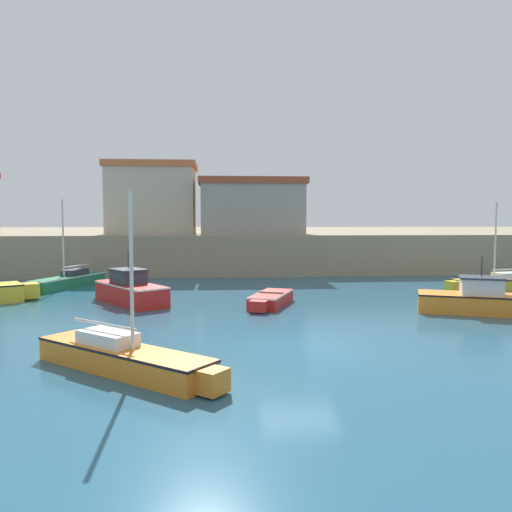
# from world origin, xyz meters

# --- Properties ---
(ground_plane) EXTENTS (200.00, 200.00, 0.00)m
(ground_plane) POSITION_xyz_m (0.00, 0.00, 0.00)
(ground_plane) COLOR #235670
(quay_seawall) EXTENTS (120.00, 40.00, 2.98)m
(quay_seawall) POSITION_xyz_m (0.00, 39.37, 1.49)
(quay_seawall) COLOR gray
(quay_seawall) RESTS_ON ground
(sailboat_yellow_0) EXTENTS (6.39, 2.24, 5.12)m
(sailboat_yellow_0) POSITION_xyz_m (13.83, 12.11, 0.41)
(sailboat_yellow_0) COLOR yellow
(sailboat_yellow_0) RESTS_ON ground
(dinghy_red_2) EXTENTS (2.57, 4.21, 0.66)m
(dinghy_red_2) POSITION_xyz_m (-0.15, 7.68, 0.32)
(dinghy_red_2) COLOR red
(dinghy_red_2) RESTS_ON ground
(sailboat_orange_3) EXTENTS (5.59, 4.76, 4.91)m
(sailboat_orange_3) POSITION_xyz_m (-5.18, -2.43, 0.42)
(sailboat_orange_3) COLOR orange
(sailboat_orange_3) RESTS_ON ground
(motorboat_orange_4) EXTENTS (5.76, 3.44, 2.52)m
(motorboat_orange_4) POSITION_xyz_m (8.87, 5.09, 0.59)
(motorboat_orange_4) COLOR orange
(motorboat_orange_4) RESTS_ON ground
(sailboat_green_5) EXTENTS (3.25, 6.06, 5.33)m
(sailboat_green_5) POSITION_xyz_m (-11.75, 14.91, 0.44)
(sailboat_green_5) COLOR #237A4C
(sailboat_green_5) RESTS_ON ground
(motorboat_red_6) EXTENTS (4.30, 5.25, 2.60)m
(motorboat_red_6) POSITION_xyz_m (-7.04, 8.90, 0.64)
(motorboat_red_6) COLOR red
(motorboat_red_6) RESTS_ON ground
(harbor_shed_near_wharf) EXTENTS (8.32, 5.28, 4.35)m
(harbor_shed_near_wharf) POSITION_xyz_m (0.00, 23.88, 5.18)
(harbor_shed_near_wharf) COLOR gray
(harbor_shed_near_wharf) RESTS_ON quay_seawall
(harbor_shed_far_end) EXTENTS (7.16, 5.03, 5.70)m
(harbor_shed_far_end) POSITION_xyz_m (-8.00, 25.31, 5.86)
(harbor_shed_far_end) COLOR #BCB29E
(harbor_shed_far_end) RESTS_ON quay_seawall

